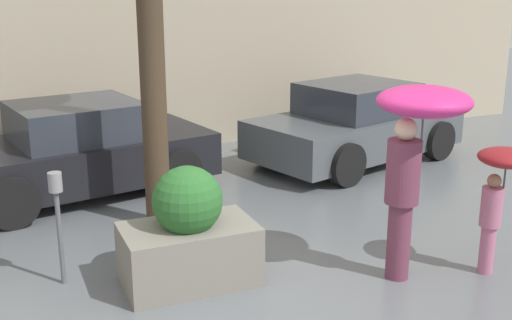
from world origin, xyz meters
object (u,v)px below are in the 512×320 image
(parked_car_near, at_px, (78,152))
(parked_car_far, at_px, (356,125))
(planter_box, at_px, (189,236))
(person_child, at_px, (501,181))
(person_adult, at_px, (416,135))
(parking_meter, at_px, (57,204))

(parked_car_near, distance_m, parked_car_far, 4.67)
(planter_box, height_order, parked_car_far, parked_car_far)
(person_child, height_order, parked_car_near, person_child)
(person_adult, xyz_separation_m, parked_car_near, (-2.75, 4.27, -0.95))
(parked_car_near, relative_size, parking_meter, 3.37)
(person_adult, bearing_deg, planter_box, -157.45)
(parked_car_near, bearing_deg, parking_meter, 157.34)
(planter_box, height_order, parking_meter, planter_box)
(planter_box, distance_m, parking_meter, 1.37)
(person_adult, xyz_separation_m, parking_meter, (-3.37, 1.32, -0.70))
(person_child, xyz_separation_m, parked_car_near, (-3.69, 4.51, -0.42))
(person_adult, height_order, parking_meter, person_adult)
(parked_car_far, xyz_separation_m, parking_meter, (-5.29, -2.85, 0.25))
(planter_box, xyz_separation_m, parked_car_far, (4.06, 3.34, 0.11))
(person_adult, distance_m, parked_car_near, 5.17)
(person_child, xyz_separation_m, parked_car_far, (0.99, 4.42, -0.42))
(person_adult, relative_size, parked_car_near, 0.51)
(parking_meter, bearing_deg, parked_car_near, 78.19)
(planter_box, height_order, person_child, person_child)
(person_adult, xyz_separation_m, parked_car_far, (1.92, 4.17, -0.95))
(planter_box, xyz_separation_m, parking_meter, (-1.22, 0.50, 0.36))
(person_child, bearing_deg, person_adult, -167.56)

